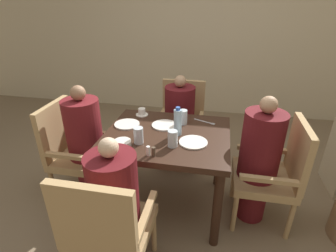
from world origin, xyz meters
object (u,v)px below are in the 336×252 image
at_px(diner_in_near_chair, 115,207).
at_px(plate_main_right, 127,124).
at_px(chair_near_corner, 107,228).
at_px(plate_main_left, 193,142).
at_px(chair_far_side, 181,120).
at_px(water_bottle, 178,122).
at_px(diner_in_left_chair, 86,143).
at_px(diner_in_far_chair, 179,121).
at_px(glass_tall_far, 138,135).
at_px(bowl_small, 122,143).
at_px(glass_tall_mid, 183,117).
at_px(diner_in_right_chair, 259,160).
at_px(plate_dessert_center, 164,125).
at_px(teacup_with_saucer, 142,112).
at_px(chair_right_side, 275,171).
at_px(glass_tall_near, 173,139).
at_px(chair_left_side, 73,148).

distance_m(diner_in_near_chair, plate_main_right, 0.83).
xyz_separation_m(chair_near_corner, plate_main_left, (0.44, 0.71, 0.25)).
height_order(chair_far_side, water_bottle, water_bottle).
bearing_deg(diner_in_left_chair, water_bottle, 0.37).
xyz_separation_m(diner_in_far_chair, diner_in_near_chair, (-0.21, -1.36, -0.01)).
height_order(chair_far_side, glass_tall_far, chair_far_side).
xyz_separation_m(bowl_small, glass_tall_mid, (0.40, 0.48, 0.04)).
distance_m(chair_far_side, diner_in_right_chair, 1.12).
height_order(chair_far_side, diner_in_near_chair, diner_in_near_chair).
bearing_deg(diner_in_far_chair, diner_in_left_chair, -138.07).
relative_size(diner_in_left_chair, chair_near_corner, 1.20).
xyz_separation_m(diner_in_far_chair, plate_dessert_center, (-0.05, -0.54, 0.21)).
bearing_deg(teacup_with_saucer, chair_far_side, 57.58).
distance_m(bowl_small, glass_tall_far, 0.14).
distance_m(plate_main_left, plate_dessert_center, 0.38).
bearing_deg(chair_right_side, water_bottle, 179.62).
height_order(diner_in_near_chair, glass_tall_near, diner_in_near_chair).
bearing_deg(water_bottle, chair_right_side, -0.38).
height_order(diner_in_left_chair, diner_in_right_chair, diner_in_right_chair).
bearing_deg(chair_near_corner, glass_tall_near, 65.44).
bearing_deg(glass_tall_near, chair_right_side, 13.13).
relative_size(plate_main_right, glass_tall_mid, 1.71).
relative_size(diner_in_right_chair, glass_tall_near, 8.64).
relative_size(diner_in_far_chair, plate_main_left, 4.73).
relative_size(diner_in_left_chair, teacup_with_saucer, 9.40).
bearing_deg(plate_main_left, glass_tall_mid, 111.80).
relative_size(chair_right_side, diner_in_right_chair, 0.82).
height_order(diner_in_right_chair, glass_tall_mid, diner_in_right_chair).
distance_m(chair_left_side, plate_main_right, 0.58).
distance_m(chair_right_side, diner_in_near_chair, 1.30).
distance_m(chair_near_corner, teacup_with_saucer, 1.19).
bearing_deg(diner_in_left_chair, chair_far_side, 47.35).
distance_m(diner_in_right_chair, water_bottle, 0.73).
bearing_deg(diner_in_far_chair, glass_tall_near, -84.57).
distance_m(chair_far_side, water_bottle, 0.90).
bearing_deg(glass_tall_near, diner_in_near_chair, -120.52).
distance_m(diner_in_far_chair, diner_in_near_chair, 1.38).
bearing_deg(teacup_with_saucer, water_bottle, -38.91).
height_order(chair_right_side, plate_main_left, chair_right_side).
height_order(diner_in_right_chair, plate_main_left, diner_in_right_chair).
bearing_deg(plate_dessert_center, diner_in_near_chair, -100.59).
distance_m(chair_near_corner, plate_dessert_center, 1.01).
xyz_separation_m(chair_left_side, chair_right_side, (1.80, 0.00, 0.00)).
bearing_deg(plate_dessert_center, glass_tall_near, -67.90).
xyz_separation_m(chair_right_side, plate_dessert_center, (-0.95, 0.14, 0.25)).
height_order(diner_in_left_chair, glass_tall_near, diner_in_left_chair).
height_order(diner_in_far_chair, bowl_small, diner_in_far_chair).
height_order(chair_far_side, plate_main_left, chair_far_side).
relative_size(diner_in_near_chair, plate_main_left, 4.68).
bearing_deg(diner_in_left_chair, diner_in_right_chair, 0.00).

